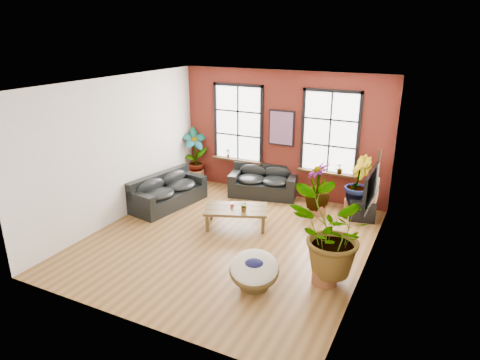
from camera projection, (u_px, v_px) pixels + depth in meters
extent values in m
cube|color=brown|center=(228.00, 240.00, 9.72)|extent=(6.00, 6.50, 0.02)
cube|color=white|center=(227.00, 83.00, 8.55)|extent=(6.00, 6.50, 0.02)
cube|color=#5B1B15|center=(282.00, 135.00, 11.89)|extent=(6.00, 0.02, 3.50)
cube|color=silver|center=(126.00, 226.00, 6.38)|extent=(6.00, 0.02, 3.50)
cube|color=silver|center=(118.00, 150.00, 10.39)|extent=(0.02, 6.50, 3.50)
cube|color=silver|center=(372.00, 188.00, 7.88)|extent=(0.02, 6.50, 3.50)
cube|color=white|center=(238.00, 123.00, 12.34)|extent=(1.40, 0.02, 2.10)
cube|color=black|center=(237.00, 160.00, 12.64)|extent=(1.60, 0.22, 0.06)
cube|color=white|center=(330.00, 133.00, 11.21)|extent=(1.40, 0.02, 2.10)
cube|color=black|center=(326.00, 173.00, 11.51)|extent=(1.60, 0.22, 0.06)
cube|color=black|center=(263.00, 188.00, 12.23)|extent=(2.03, 1.28, 0.43)
cube|color=black|center=(266.00, 170.00, 12.41)|extent=(1.89, 0.60, 0.44)
cube|color=black|center=(236.00, 175.00, 12.32)|extent=(0.40, 0.94, 0.22)
cube|color=black|center=(293.00, 180.00, 11.93)|extent=(0.40, 0.94, 0.22)
ellipsoid|color=black|center=(251.00, 179.00, 12.18)|extent=(0.93, 0.91, 0.24)
ellipsoid|color=black|center=(253.00, 171.00, 12.37)|extent=(0.82, 0.40, 0.42)
ellipsoid|color=black|center=(276.00, 181.00, 12.01)|extent=(0.93, 0.91, 0.24)
ellipsoid|color=black|center=(278.00, 173.00, 12.20)|extent=(0.82, 0.40, 0.42)
cube|color=black|center=(169.00, 198.00, 11.54)|extent=(1.26, 2.27, 0.42)
cube|color=black|center=(159.00, 181.00, 11.58)|extent=(0.59, 2.15, 0.43)
cube|color=black|center=(141.00, 198.00, 10.70)|extent=(0.92, 0.37, 0.22)
cube|color=black|center=(193.00, 178.00, 12.16)|extent=(0.92, 0.37, 0.22)
ellipsoid|color=black|center=(158.00, 194.00, 11.10)|extent=(0.91, 1.05, 0.24)
ellipsoid|color=black|center=(151.00, 186.00, 11.19)|extent=(0.40, 0.96, 0.41)
ellipsoid|color=black|center=(181.00, 185.00, 11.74)|extent=(0.91, 1.05, 0.24)
ellipsoid|color=black|center=(174.00, 178.00, 11.84)|extent=(0.40, 0.96, 0.41)
cube|color=#49381A|center=(236.00, 209.00, 10.24)|extent=(1.69, 1.34, 0.06)
cube|color=black|center=(236.00, 210.00, 10.10)|extent=(1.38, 0.56, 0.00)
cube|color=black|center=(237.00, 206.00, 10.36)|extent=(1.38, 0.56, 0.00)
cube|color=#49381A|center=(207.00, 223.00, 10.05)|extent=(0.10, 0.10, 0.41)
cube|color=#49381A|center=(263.00, 225.00, 9.95)|extent=(0.10, 0.10, 0.41)
cube|color=#49381A|center=(211.00, 212.00, 10.69)|extent=(0.10, 0.10, 0.41)
cube|color=#49381A|center=(264.00, 213.00, 10.59)|extent=(0.10, 0.10, 0.41)
cylinder|color=#B62D41|center=(232.00, 205.00, 10.27)|extent=(0.11, 0.11, 0.10)
cylinder|color=#503E1C|center=(254.00, 282.00, 7.91)|extent=(0.69, 0.69, 0.21)
torus|color=#503E1C|center=(254.00, 270.00, 7.83)|extent=(1.19, 1.19, 0.42)
ellipsoid|color=#EEE7CE|center=(254.00, 267.00, 7.81)|extent=(1.16, 1.19, 0.57)
ellipsoid|color=#151643|center=(254.00, 264.00, 7.74)|extent=(0.43, 0.39, 0.16)
cube|color=black|center=(282.00, 128.00, 11.77)|extent=(0.74, 0.04, 0.98)
cube|color=#0C7F8C|center=(281.00, 128.00, 11.74)|extent=(0.66, 0.02, 0.90)
cube|color=black|center=(371.00, 188.00, 8.19)|extent=(0.06, 1.25, 0.72)
cube|color=black|center=(369.00, 187.00, 8.21)|extent=(0.01, 1.15, 0.62)
cylinder|color=#B27F4C|center=(375.00, 195.00, 9.27)|extent=(0.09, 0.38, 0.38)
cylinder|color=#B27F4C|center=(376.00, 184.00, 9.19)|extent=(0.09, 0.30, 0.30)
cylinder|color=black|center=(375.00, 195.00, 9.28)|extent=(0.09, 0.11, 0.11)
cube|color=black|center=(378.00, 167.00, 9.07)|extent=(0.04, 0.05, 0.55)
cube|color=black|center=(380.00, 153.00, 8.96)|extent=(0.06, 0.06, 0.14)
cube|color=black|center=(363.00, 209.00, 10.70)|extent=(0.71, 0.63, 0.52)
cylinder|color=brown|center=(196.00, 176.00, 13.27)|extent=(0.71, 0.71, 0.40)
cylinder|color=brown|center=(354.00, 207.00, 11.02)|extent=(0.61, 0.61, 0.39)
cylinder|color=brown|center=(325.00, 274.00, 8.03)|extent=(0.58, 0.58, 0.35)
cylinder|color=brown|center=(318.00, 208.00, 11.04)|extent=(0.52, 0.52, 0.32)
imported|color=#153F11|center=(195.00, 153.00, 13.06)|extent=(0.99, 0.97, 1.57)
imported|color=#153F11|center=(357.00, 183.00, 10.81)|extent=(0.75, 0.87, 1.40)
imported|color=#153F11|center=(330.00, 235.00, 7.77)|extent=(1.88, 1.79, 1.64)
imported|color=#153F11|center=(318.00, 186.00, 10.87)|extent=(0.92, 0.92, 1.24)
imported|color=#153F11|center=(244.00, 206.00, 10.01)|extent=(0.26, 0.24, 0.25)
imported|color=#153F11|center=(228.00, 153.00, 12.71)|extent=(0.17, 0.17, 0.27)
imported|color=#153F11|center=(340.00, 169.00, 11.31)|extent=(0.19, 0.19, 0.27)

